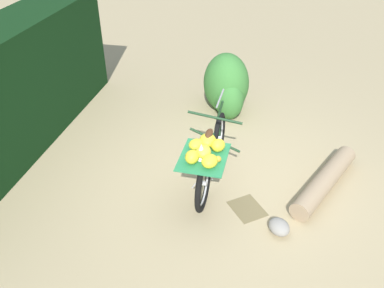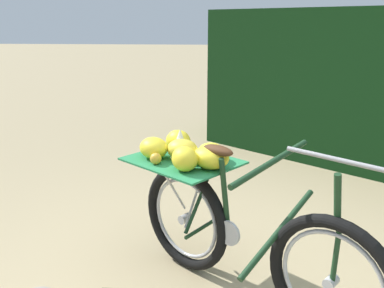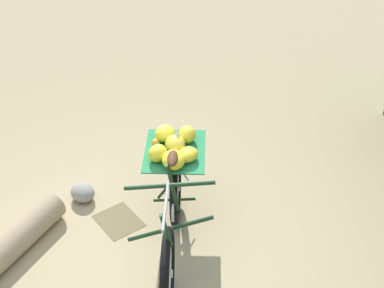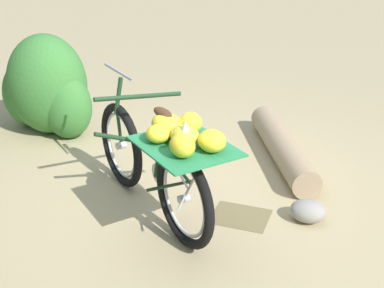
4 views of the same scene
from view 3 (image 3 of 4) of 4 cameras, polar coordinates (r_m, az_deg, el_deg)
name	(u,v)px [view 3 (image 3 of 4)]	position (r m, az deg, el deg)	size (l,w,h in m)	color
ground_plane	(148,252)	(4.89, -4.75, -11.51)	(60.00, 60.00, 0.00)	tan
bicycle	(173,199)	(4.60, -2.08, -5.97)	(1.57, 1.35, 1.03)	black
path_stone	(83,192)	(5.48, -11.66, -5.11)	(0.27, 0.23, 0.17)	gray
leaf_litter_patch	(119,220)	(5.22, -7.84, -8.13)	(0.44, 0.36, 0.01)	olive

